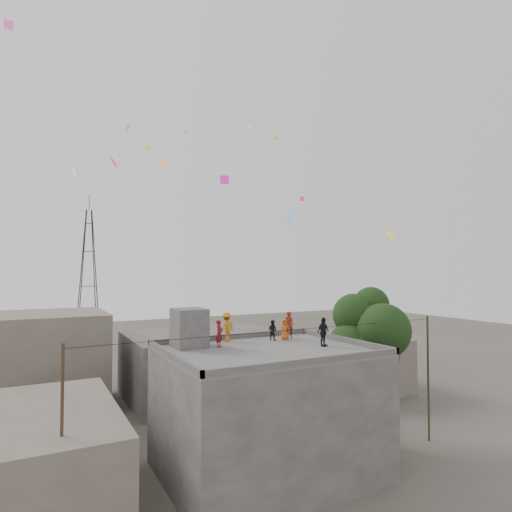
{
  "coord_description": "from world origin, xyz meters",
  "views": [
    {
      "loc": [
        -10.62,
        -18.94,
        10.08
      ],
      "look_at": [
        0.49,
        2.07,
        10.91
      ],
      "focal_mm": 30.0,
      "sensor_mm": 36.0,
      "label": 1
    }
  ],
  "objects_px": {
    "transmission_tower": "(88,279)",
    "person_red_adult": "(288,325)",
    "stair_head_box": "(189,328)",
    "person_dark_adult": "(323,332)",
    "tree": "(369,337)"
  },
  "relations": [
    {
      "from": "person_dark_adult",
      "to": "tree",
      "type": "bearing_deg",
      "value": -0.31
    },
    {
      "from": "stair_head_box",
      "to": "tree",
      "type": "bearing_deg",
      "value": -10.74
    },
    {
      "from": "stair_head_box",
      "to": "transmission_tower",
      "type": "distance_m",
      "value": 37.46
    },
    {
      "from": "tree",
      "to": "person_red_adult",
      "type": "distance_m",
      "value": 4.93
    },
    {
      "from": "transmission_tower",
      "to": "person_red_adult",
      "type": "xyz_separation_m",
      "value": [
        6.93,
        -37.41,
        -2.18
      ]
    },
    {
      "from": "tree",
      "to": "person_red_adult",
      "type": "height_order",
      "value": "tree"
    },
    {
      "from": "person_red_adult",
      "to": "person_dark_adult",
      "type": "bearing_deg",
      "value": 113.16
    },
    {
      "from": "person_red_adult",
      "to": "person_dark_adult",
      "type": "xyz_separation_m",
      "value": [
        0.21,
        -3.11,
        -0.03
      ]
    },
    {
      "from": "transmission_tower",
      "to": "person_dark_adult",
      "type": "distance_m",
      "value": 41.21
    },
    {
      "from": "stair_head_box",
      "to": "transmission_tower",
      "type": "height_order",
      "value": "transmission_tower"
    },
    {
      "from": "transmission_tower",
      "to": "person_red_adult",
      "type": "bearing_deg",
      "value": -79.51
    },
    {
      "from": "transmission_tower",
      "to": "person_red_adult",
      "type": "distance_m",
      "value": 38.11
    },
    {
      "from": "stair_head_box",
      "to": "person_red_adult",
      "type": "bearing_deg",
      "value": -0.12
    },
    {
      "from": "transmission_tower",
      "to": "person_dark_adult",
      "type": "bearing_deg",
      "value": -80.01
    },
    {
      "from": "tree",
      "to": "person_red_adult",
      "type": "relative_size",
      "value": 5.73
    }
  ]
}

